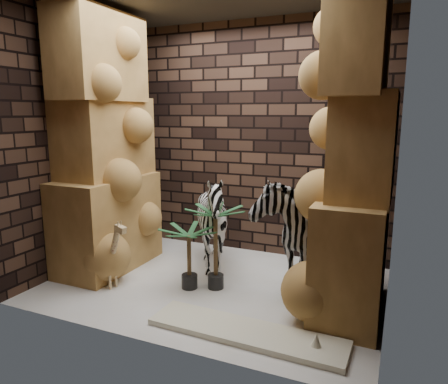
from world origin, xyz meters
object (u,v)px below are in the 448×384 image
at_px(surfboard, 246,332).
at_px(palm_back, 189,258).
at_px(zebra_right, 293,219).
at_px(palm_front, 216,248).
at_px(giraffe_toy, 106,251).
at_px(zebra_left, 213,228).

bearing_deg(surfboard, palm_back, 145.24).
height_order(zebra_right, palm_back, zebra_right).
bearing_deg(zebra_right, surfboard, -100.53).
relative_size(palm_front, surfboard, 0.53).
height_order(zebra_right, surfboard, zebra_right).
xyz_separation_m(zebra_right, giraffe_toy, (-1.82, -0.87, -0.34)).
bearing_deg(palm_front, palm_back, -156.78).
distance_m(giraffe_toy, palm_back, 0.90).
bearing_deg(palm_back, zebra_right, 29.82).
height_order(giraffe_toy, surfboard, giraffe_toy).
distance_m(zebra_left, giraffe_toy, 1.22).
relative_size(zebra_right, palm_front, 1.64).
relative_size(palm_back, surfboard, 0.40).
height_order(giraffe_toy, palm_back, giraffe_toy).
bearing_deg(giraffe_toy, palm_front, 33.86).
bearing_deg(zebra_left, surfboard, -40.37).
distance_m(palm_front, palm_back, 0.30).
bearing_deg(surfboard, zebra_left, 127.49).
relative_size(zebra_left, surfboard, 0.70).
relative_size(palm_front, palm_back, 1.32).
bearing_deg(giraffe_toy, zebra_right, 38.53).
relative_size(zebra_right, zebra_left, 1.24).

